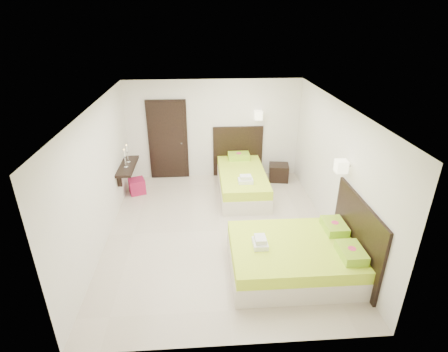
{
  "coord_description": "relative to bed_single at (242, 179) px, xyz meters",
  "views": [
    {
      "loc": [
        -0.34,
        -6.03,
        4.06
      ],
      "look_at": [
        0.1,
        0.3,
        1.1
      ],
      "focal_mm": 28.0,
      "sensor_mm": 36.0,
      "label": 1
    }
  ],
  "objects": [
    {
      "name": "nightstand",
      "position": [
        1.06,
        0.58,
        -0.11
      ],
      "size": [
        0.56,
        0.52,
        0.44
      ],
      "primitive_type": "cube",
      "rotation": [
        0.0,
        0.0,
        -0.16
      ],
      "color": "black",
      "rests_on": "ground"
    },
    {
      "name": "bed_double",
      "position": [
        0.62,
        -3.04,
        -0.01
      ],
      "size": [
        2.15,
        1.82,
        1.77
      ],
      "color": "beige",
      "rests_on": "ground"
    },
    {
      "name": "floor",
      "position": [
        -0.64,
        -1.73,
        -0.33
      ],
      "size": [
        5.5,
        5.5,
        0.0
      ],
      "primitive_type": "plane",
      "color": "beige",
      "rests_on": "ground"
    },
    {
      "name": "console_shelf",
      "position": [
        -2.73,
        -0.13,
        0.49
      ],
      "size": [
        0.35,
        1.2,
        0.78
      ],
      "color": "black",
      "rests_on": "ground"
    },
    {
      "name": "bed_single",
      "position": [
        0.0,
        0.0,
        0.0
      ],
      "size": [
        1.33,
        2.21,
        1.83
      ],
      "color": "beige",
      "rests_on": "ground"
    },
    {
      "name": "ottoman",
      "position": [
        -2.6,
        0.09,
        -0.15
      ],
      "size": [
        0.47,
        0.47,
        0.37
      ],
      "primitive_type": "cube",
      "rotation": [
        0.0,
        0.0,
        0.34
      ],
      "color": "maroon",
      "rests_on": "ground"
    },
    {
      "name": "door",
      "position": [
        -1.84,
        0.97,
        0.72
      ],
      "size": [
        1.02,
        0.15,
        2.14
      ],
      "color": "black",
      "rests_on": "ground"
    }
  ]
}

